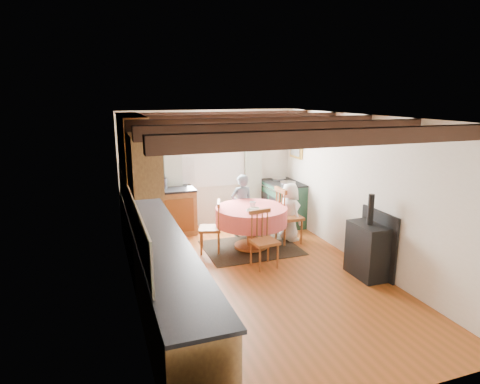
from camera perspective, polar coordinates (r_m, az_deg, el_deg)
name	(u,v)px	position (r m, az deg, el deg)	size (l,w,h in m)	color
floor	(258,277)	(6.34, 2.46, -11.77)	(3.60, 5.50, 0.00)	#9A491C
ceiling	(259,117)	(5.75, 2.70, 10.42)	(3.60, 5.50, 0.00)	white
wall_back	(209,169)	(8.48, -4.40, 3.23)	(3.60, 0.00, 2.40)	silver
wall_front	(382,280)	(3.68, 19.16, -11.50)	(3.60, 0.00, 2.40)	silver
wall_left	(130,212)	(5.54, -14.99, -2.77)	(0.00, 5.50, 2.40)	silver
wall_right	(363,191)	(6.80, 16.79, 0.11)	(0.00, 5.50, 2.40)	silver
beam_a	(340,137)	(3.98, 13.68, 7.39)	(3.60, 0.16, 0.16)	black
beam_b	(292,129)	(4.84, 7.20, 8.69)	(3.60, 0.16, 0.16)	black
beam_c	(259,123)	(5.75, 2.69, 9.53)	(3.60, 0.16, 0.16)	black
beam_d	(236,119)	(6.69, -0.58, 10.09)	(3.60, 0.16, 0.16)	black
beam_e	(218,116)	(7.64, -3.05, 10.50)	(3.60, 0.16, 0.16)	black
splash_left	(130,207)	(5.83, -15.05, -1.97)	(0.02, 4.50, 0.55)	beige
splash_back	(160,172)	(8.27, -11.07, 2.74)	(1.40, 0.02, 0.55)	beige
base_cabinet_left	(156,264)	(5.82, -11.55, -9.73)	(0.60, 5.30, 0.88)	olive
base_cabinet_back	(161,213)	(8.17, -10.88, -2.87)	(1.30, 0.60, 0.88)	olive
worktop_left	(156,232)	(5.66, -11.57, -5.42)	(0.64, 5.30, 0.04)	black
worktop_back	(160,190)	(8.03, -11.01, 0.24)	(1.30, 0.64, 0.04)	black
wall_cabinet_glass	(132,144)	(6.58, -14.80, 6.45)	(0.34, 1.80, 0.90)	olive
wall_cabinet_solid	(143,162)	(5.11, -13.28, 4.04)	(0.34, 0.90, 0.70)	olive
window_frame	(213,149)	(8.43, -3.76, 5.93)	(1.34, 0.03, 1.54)	white
window_pane	(213,149)	(8.44, -3.77, 5.93)	(1.20, 0.01, 1.40)	white
curtain_left	(173,177)	(8.25, -9.24, 2.09)	(0.35, 0.10, 2.10)	#B1C4A0
curtain_right	(253,172)	(8.70, 1.84, 2.85)	(0.35, 0.10, 2.10)	#B1C4A0
curtain_rod	(214,120)	(8.30, -3.66, 9.97)	(0.03, 0.03, 2.00)	black
wall_picture	(296,144)	(8.63, 7.84, 6.67)	(0.04, 0.50, 0.60)	gold
wall_plate	(257,143)	(8.71, 2.32, 6.85)	(0.30, 0.30, 0.02)	silver
rug	(251,248)	(7.45, 1.55, -7.76)	(1.65, 1.29, 0.01)	black
dining_table	(251,228)	(7.32, 1.57, -5.02)	(1.27, 1.27, 0.76)	#E75D44
chair_near	(264,240)	(6.54, 3.42, -6.62)	(0.39, 0.41, 0.92)	#9A4D2B
chair_left	(210,227)	(7.17, -4.21, -4.83)	(0.39, 0.41, 0.92)	#9A4D2B
chair_right	(289,215)	(7.64, 6.84, -3.19)	(0.45, 0.47, 1.05)	#9A4D2B
aga_range	(283,203)	(8.69, 5.94, -1.50)	(0.66, 1.01, 0.94)	#214533
cast_iron_stove	(369,236)	(6.44, 17.45, -5.86)	(0.38, 0.64, 1.28)	black
child_far	(242,206)	(7.89, 0.23, -1.90)	(0.45, 0.29, 1.22)	slate
child_right	(290,212)	(7.74, 6.94, -2.77)	(0.54, 0.35, 1.10)	silver
bowl_a	(253,211)	(6.86, 1.77, -2.72)	(0.22, 0.22, 0.05)	silver
bowl_b	(254,210)	(6.97, 2.02, -2.46)	(0.18, 0.18, 0.06)	silver
cup	(253,205)	(7.19, 1.76, -1.77)	(0.11, 0.11, 0.10)	silver
canister_tall	(144,184)	(8.00, -13.19, 1.07)	(0.13, 0.13, 0.23)	#262628
canister_wide	(163,183)	(8.08, -10.71, 1.20)	(0.18, 0.18, 0.20)	#262628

